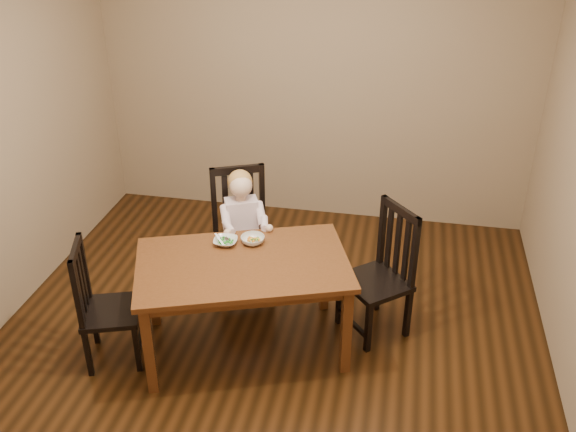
% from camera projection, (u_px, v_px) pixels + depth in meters
% --- Properties ---
extents(room, '(4.01, 4.01, 2.71)m').
position_uv_depth(room, '(267.00, 170.00, 4.07)').
color(room, '#3D210C').
rests_on(room, ground).
extents(dining_table, '(1.62, 1.28, 0.71)m').
position_uv_depth(dining_table, '(243.00, 272.00, 4.34)').
color(dining_table, '#4E2B12').
rests_on(dining_table, room).
extents(chair_child, '(0.58, 0.57, 1.03)m').
position_uv_depth(chair_child, '(242.00, 235.00, 5.05)').
color(chair_child, black).
rests_on(chair_child, room).
extents(chair_left, '(0.48, 0.50, 0.92)m').
position_uv_depth(chair_left, '(103.00, 306.00, 4.32)').
color(chair_left, black).
rests_on(chair_left, room).
extents(chair_right, '(0.59, 0.59, 0.99)m').
position_uv_depth(chair_right, '(381.00, 274.00, 4.60)').
color(chair_right, black).
rests_on(chair_right, room).
extents(toddler, '(0.46, 0.51, 0.56)m').
position_uv_depth(toddler, '(242.00, 222.00, 4.93)').
color(toddler, silver).
rests_on(toddler, chair_child).
extents(bowl_peas, '(0.17, 0.17, 0.04)m').
position_uv_depth(bowl_peas, '(225.00, 242.00, 4.50)').
color(bowl_peas, silver).
rests_on(bowl_peas, dining_table).
extents(bowl_veg, '(0.18, 0.18, 0.05)m').
position_uv_depth(bowl_veg, '(253.00, 240.00, 4.50)').
color(bowl_veg, silver).
rests_on(bowl_veg, dining_table).
extents(fork, '(0.09, 0.09, 0.04)m').
position_uv_depth(fork, '(220.00, 240.00, 4.46)').
color(fork, silver).
rests_on(fork, bowl_peas).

